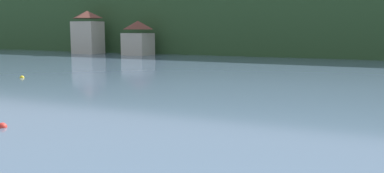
% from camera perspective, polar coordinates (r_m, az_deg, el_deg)
% --- Properties ---
extents(wooded_hillside, '(352.00, 63.84, 26.87)m').
position_cam_1_polar(wooded_hillside, '(119.09, 22.91, 7.68)').
color(wooded_hillside, '#2D4C28').
rests_on(wooded_hillside, ground_plane).
extents(shore_building_west, '(6.54, 5.26, 10.15)m').
position_cam_1_polar(shore_building_west, '(100.72, -14.48, 7.32)').
color(shore_building_west, '#BCB29E').
rests_on(shore_building_west, ground_plane).
extents(shore_building_westcentral, '(5.82, 5.88, 7.70)m').
position_cam_1_polar(shore_building_westcentral, '(92.70, -7.62, 6.74)').
color(shore_building_westcentral, '#BCB29E').
rests_on(shore_building_westcentral, ground_plane).
extents(mooring_buoy_mid, '(0.53, 0.53, 0.53)m').
position_cam_1_polar(mooring_buoy_mid, '(52.10, -22.83, 1.14)').
color(mooring_buoy_mid, yellow).
rests_on(mooring_buoy_mid, ground_plane).
extents(mooring_buoy_far, '(0.56, 0.56, 0.56)m').
position_cam_1_polar(mooring_buoy_far, '(26.17, -25.18, -5.23)').
color(mooring_buoy_far, red).
rests_on(mooring_buoy_far, ground_plane).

